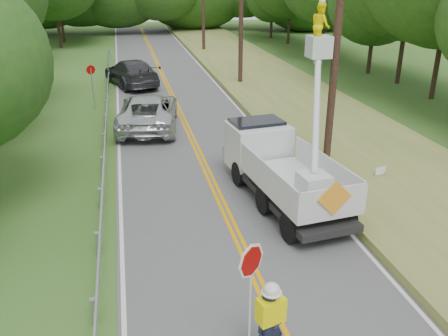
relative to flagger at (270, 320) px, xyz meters
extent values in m
plane|color=#36551A|center=(0.54, 0.90, -1.05)|extent=(140.00, 140.00, 0.00)
cube|color=#515153|center=(0.54, 14.90, -1.04)|extent=(7.20, 96.00, 0.02)
cube|color=#EE9701|center=(0.44, 14.90, -1.03)|extent=(0.12, 96.00, 0.00)
cube|color=#EE9701|center=(0.64, 14.90, -1.03)|extent=(0.12, 96.00, 0.00)
cube|color=silver|center=(-2.91, 14.90, -1.03)|extent=(0.12, 96.00, 0.00)
cube|color=silver|center=(3.99, 14.90, -1.03)|extent=(0.12, 96.00, 0.00)
cube|color=#9FA4A8|center=(-3.56, 1.90, -0.70)|extent=(0.12, 0.14, 0.70)
cube|color=#9FA4A8|center=(-3.56, 4.90, -0.70)|extent=(0.12, 0.14, 0.70)
cube|color=#9FA4A8|center=(-3.56, 7.90, -0.70)|extent=(0.12, 0.14, 0.70)
cube|color=#9FA4A8|center=(-3.56, 10.90, -0.70)|extent=(0.12, 0.14, 0.70)
cube|color=#9FA4A8|center=(-3.56, 13.90, -0.70)|extent=(0.12, 0.14, 0.70)
cube|color=#9FA4A8|center=(-3.56, 16.90, -0.70)|extent=(0.12, 0.14, 0.70)
cube|color=#9FA4A8|center=(-3.56, 19.90, -0.70)|extent=(0.12, 0.14, 0.70)
cube|color=#9FA4A8|center=(-3.56, 22.90, -0.70)|extent=(0.12, 0.14, 0.70)
cube|color=#9FA4A8|center=(-3.56, 25.90, -0.70)|extent=(0.12, 0.14, 0.70)
cube|color=#9FA4A8|center=(-3.56, 28.90, -0.70)|extent=(0.12, 0.14, 0.70)
cube|color=#9FA4A8|center=(-3.56, 31.90, -0.70)|extent=(0.12, 0.14, 0.70)
cube|color=#9FA4A8|center=(-3.56, 34.90, -0.70)|extent=(0.12, 0.14, 0.70)
cube|color=#9FA4A8|center=(-3.56, 37.90, -0.70)|extent=(0.12, 0.14, 0.70)
cube|color=#9FA4A8|center=(-3.46, 15.90, -0.45)|extent=(0.05, 48.00, 0.34)
cylinder|color=black|center=(5.54, 9.90, 3.95)|extent=(0.30, 0.30, 10.00)
cylinder|color=black|center=(5.54, 24.90, 3.95)|extent=(0.30, 0.30, 10.00)
cube|color=olive|center=(7.64, 14.90, -0.90)|extent=(7.00, 96.00, 0.30)
cylinder|color=#332319|center=(-11.72, 38.02, 0.40)|extent=(0.32, 0.32, 2.91)
ellipsoid|color=#1E4A1B|center=(-11.72, 38.02, 3.97)|extent=(6.80, 6.80, 5.98)
cylinder|color=#332319|center=(-8.51, 45.71, 0.90)|extent=(0.32, 0.32, 3.90)
cylinder|color=#332319|center=(-8.57, 49.69, 0.93)|extent=(0.32, 0.32, 3.97)
cylinder|color=#332319|center=(16.47, 18.84, 1.16)|extent=(0.32, 0.32, 4.43)
cylinder|color=#332319|center=(16.72, 23.27, 1.08)|extent=(0.32, 0.32, 4.27)
cylinder|color=#332319|center=(16.41, 27.02, 0.48)|extent=(0.32, 0.32, 3.06)
ellipsoid|color=#1E4A1B|center=(16.41, 27.02, 4.22)|extent=(7.14, 7.14, 6.28)
cylinder|color=#332319|center=(16.14, 32.93, 0.85)|extent=(0.32, 0.32, 3.81)
cylinder|color=#332319|center=(16.80, 37.10, 0.77)|extent=(0.32, 0.32, 3.64)
cylinder|color=#332319|center=(15.57, 43.69, 0.82)|extent=(0.32, 0.32, 3.74)
cylinder|color=#332319|center=(15.13, 48.60, 0.22)|extent=(0.32, 0.32, 2.54)
imported|color=#191E33|center=(0.01, 0.00, -0.15)|extent=(0.73, 0.57, 1.78)
cube|color=#E2D500|center=(0.01, 0.00, 0.26)|extent=(0.61, 0.46, 0.54)
ellipsoid|color=white|center=(0.01, 0.00, 0.75)|extent=(0.33, 0.33, 0.27)
cylinder|color=#B7B7B7|center=(-0.43, -0.06, 0.21)|extent=(0.04, 0.04, 2.49)
cylinder|color=#960402|center=(-0.43, -0.06, 1.51)|extent=(0.59, 0.45, 0.71)
cylinder|color=black|center=(2.01, 4.39, -0.58)|extent=(0.40, 0.94, 0.91)
cylinder|color=black|center=(3.90, 4.62, -0.58)|extent=(0.40, 0.94, 0.91)
cylinder|color=black|center=(1.78, 6.28, -0.58)|extent=(0.40, 0.94, 0.91)
cylinder|color=black|center=(3.67, 6.51, -0.58)|extent=(0.40, 0.94, 0.91)
cylinder|color=black|center=(1.48, 8.64, -0.58)|extent=(0.40, 0.94, 0.91)
cylinder|color=black|center=(3.37, 8.87, -0.58)|extent=(0.40, 0.94, 0.91)
cube|color=black|center=(2.69, 6.68, -0.51)|extent=(2.73, 6.29, 0.24)
cube|color=silver|center=(2.77, 6.02, -0.03)|extent=(2.71, 4.62, 0.21)
cube|color=silver|center=(1.70, 5.88, 0.44)|extent=(0.59, 4.35, 0.86)
cube|color=silver|center=(3.84, 6.15, 0.44)|extent=(0.59, 4.35, 0.86)
cube|color=silver|center=(3.03, 3.86, 0.44)|extent=(2.18, 0.33, 0.86)
cube|color=silver|center=(2.37, 9.23, 0.25)|extent=(2.35, 2.06, 1.71)
cube|color=black|center=(2.35, 9.42, 0.87)|extent=(2.04, 1.46, 0.71)
cube|color=silver|center=(2.90, 4.98, 0.44)|extent=(0.96, 0.96, 0.76)
cube|color=silver|center=(4.84, 9.90, 3.80)|extent=(0.81, 0.81, 0.81)
imported|color=#E2D500|center=(4.84, 9.90, 4.58)|extent=(0.62, 0.80, 1.65)
cube|color=orange|center=(3.04, 3.80, 0.59)|extent=(1.07, 0.17, 1.08)
imported|color=silver|center=(-1.37, 16.51, -0.17)|extent=(3.64, 6.50, 1.72)
imported|color=#37383E|center=(-1.88, 26.55, -0.14)|extent=(4.12, 6.58, 1.78)
cylinder|color=#9FA4A8|center=(-4.23, 20.68, 0.16)|extent=(0.06, 0.06, 2.42)
cylinder|color=#960402|center=(-4.23, 20.68, 1.25)|extent=(0.50, 0.28, 0.55)
cube|color=white|center=(6.78, 7.74, -0.55)|extent=(0.45, 0.11, 0.32)
cylinder|color=#9FA4A8|center=(6.60, 7.74, -0.83)|extent=(0.02, 0.02, 0.45)
cylinder|color=#9FA4A8|center=(6.96, 7.74, -0.83)|extent=(0.02, 0.02, 0.45)
camera|label=1|loc=(-2.49, -7.27, 6.49)|focal=38.25mm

